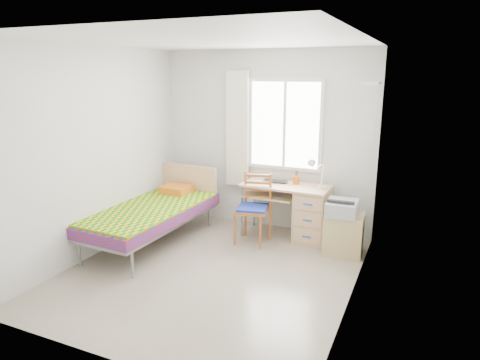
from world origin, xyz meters
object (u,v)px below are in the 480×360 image
chair (255,204)px  bed (154,212)px  desk (308,211)px  printer (342,208)px  cabinet (343,234)px

chair → bed: bearing=-167.3°
desk → chair: bearing=-150.5°
desk → printer: size_ratio=2.73×
bed → cabinet: size_ratio=4.05×
bed → printer: 2.50m
bed → chair: bearing=27.9°
chair → printer: size_ratio=2.13×
bed → cabinet: bearing=18.2°
desk → chair: chair is taller
bed → chair: size_ratio=2.22×
printer → cabinet: bearing=34.5°
bed → cabinet: (2.44, 0.68, -0.17)m
bed → desk: bed is taller
bed → desk: (1.90, 0.93, -0.02)m
cabinet → printer: bearing=-146.7°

